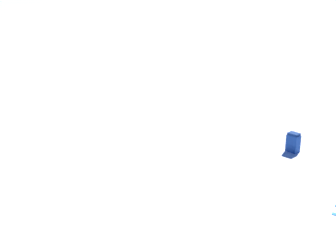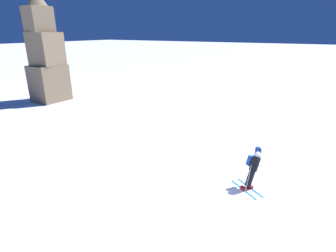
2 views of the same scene
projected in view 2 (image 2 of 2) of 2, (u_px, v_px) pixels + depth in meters
ground_plane at (242, 197)px, 10.72m from camera, size 300.00×300.00×0.00m
skier at (253, 168)px, 11.08m from camera, size 1.47×1.61×1.71m
rock_pillar at (46, 58)px, 24.27m from camera, size 2.96×2.60×9.70m
spare_backpack at (258, 152)px, 14.13m from camera, size 0.37×0.36×0.50m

